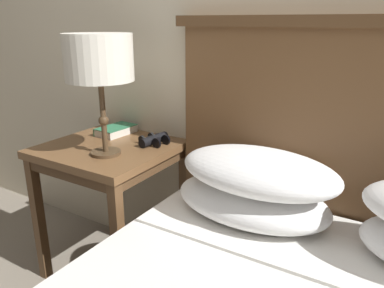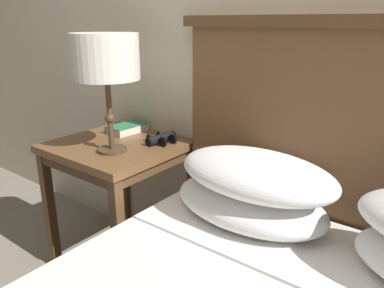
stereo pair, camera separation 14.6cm
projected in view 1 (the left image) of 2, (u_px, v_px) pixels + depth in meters
wall_back at (261, 3)px, 1.51m from camera, size 8.00×0.06×2.60m
nightstand at (111, 162)px, 1.80m from camera, size 0.58×0.58×0.67m
table_lamp at (99, 60)px, 1.52m from camera, size 0.28×0.28×0.51m
book_on_nightstand at (116, 130)px, 1.93m from camera, size 0.13×0.21×0.04m
binoculars_pair at (154, 140)px, 1.77m from camera, size 0.15×0.16×0.05m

